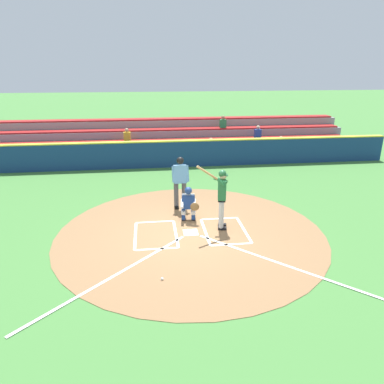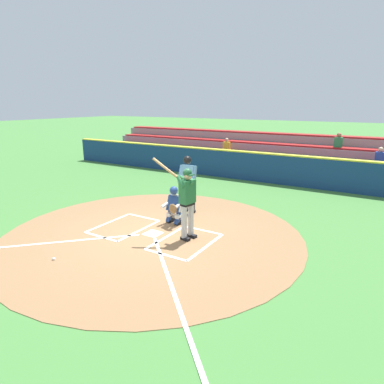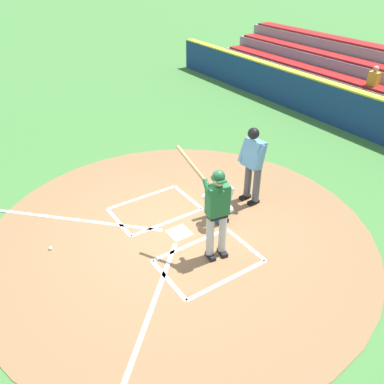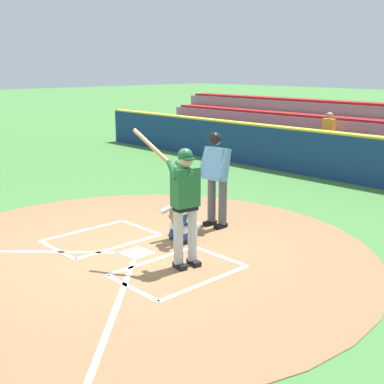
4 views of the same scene
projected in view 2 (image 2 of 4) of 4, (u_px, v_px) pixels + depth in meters
ground_plane at (153, 234)px, 9.01m from camera, size 120.00×120.00×0.00m
dirt_circle at (153, 234)px, 9.01m from camera, size 8.00×8.00×0.01m
home_plate_and_chalk at (131, 245)px, 8.28m from camera, size 7.93×4.91×0.01m
batter at (187, 198)px, 8.41m from camera, size 1.03×0.58×2.13m
catcher at (175, 204)px, 9.64m from camera, size 0.59×0.66×1.13m
plate_umpire at (188, 180)px, 10.45m from camera, size 0.60×0.43×1.86m
baseball at (54, 259)px, 7.49m from camera, size 0.07×0.07×0.07m
backstop_wall at (254, 166)px, 15.04m from camera, size 22.00×0.36×1.31m
bleacher_stand at (273, 157)px, 17.25m from camera, size 20.00×3.40×2.10m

